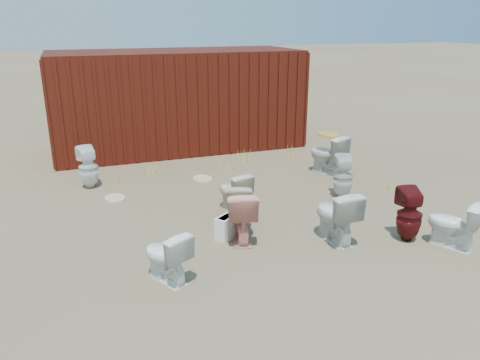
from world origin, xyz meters
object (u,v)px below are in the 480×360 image
object	(u,v)px
toilet_front_pink	(241,215)
toilet_front_e	(453,224)
toilet_front_maroon	(409,215)
toilet_back_beige_right	(240,204)
toilet_back_a	(88,167)
toilet_back_e	(343,177)
toilet_front_a	(166,256)
toilet_back_yellowlid	(327,154)
toilet_front_c	(336,215)
toilet_back_beige_left	(234,192)
loose_tank	(229,226)
shipping_container	(177,100)

from	to	relation	value
toilet_front_pink	toilet_front_e	distance (m)	3.01
toilet_front_maroon	toilet_back_beige_right	xyz separation A→B (m)	(-2.13, 1.37, -0.05)
toilet_back_a	toilet_back_e	xyz separation A→B (m)	(4.33, -2.15, -0.01)
toilet_front_a	toilet_back_a	size ratio (longest dim) A/B	0.84
toilet_back_yellowlid	toilet_front_c	bearing A→B (deg)	39.88
toilet_back_yellowlid	toilet_back_beige_left	bearing A→B (deg)	4.47
toilet_front_pink	toilet_back_a	distance (m)	3.72
loose_tank	toilet_front_e	bearing A→B (deg)	-60.85
toilet_front_e	shipping_container	bearing A→B (deg)	-101.25
toilet_back_beige_left	toilet_back_e	world-z (taller)	toilet_back_e
toilet_front_pink	shipping_container	bearing A→B (deg)	-78.34
toilet_front_a	loose_tank	size ratio (longest dim) A/B	1.37
toilet_front_e	toilet_back_a	distance (m)	6.46
toilet_front_pink	toilet_back_yellowlid	distance (m)	3.64
toilet_front_maroon	toilet_front_a	bearing A→B (deg)	11.06
toilet_front_e	toilet_back_e	xyz separation A→B (m)	(-0.39, 2.27, 0.05)
toilet_back_a	toilet_back_e	world-z (taller)	toilet_back_a
toilet_front_maroon	toilet_back_e	distance (m)	1.87
toilet_back_beige_right	toilet_back_e	world-z (taller)	toilet_back_e
toilet_front_e	loose_tank	xyz separation A→B (m)	(-2.87, 1.41, -0.18)
toilet_front_c	toilet_back_beige_left	bearing A→B (deg)	-59.04
toilet_front_maroon	toilet_back_beige_left	xyz separation A→B (m)	(-2.04, 1.93, -0.06)
toilet_front_a	toilet_back_yellowlid	distance (m)	5.13
toilet_back_beige_right	loose_tank	distance (m)	0.50
shipping_container	toilet_front_pink	xyz separation A→B (m)	(-0.36, -5.66, -0.80)
toilet_back_beige_left	toilet_back_yellowlid	world-z (taller)	toilet_back_yellowlid
toilet_back_yellowlid	loose_tank	distance (m)	3.66
toilet_front_a	loose_tank	world-z (taller)	toilet_front_a
toilet_front_e	loose_tank	distance (m)	3.20
toilet_front_pink	toilet_back_e	xyz separation A→B (m)	(2.34, 1.00, 0.00)
toilet_back_beige_right	toilet_back_yellowlid	xyz separation A→B (m)	(2.62, 1.83, 0.07)
toilet_front_pink	toilet_back_yellowlid	bearing A→B (deg)	-124.62
toilet_back_beige_right	toilet_back_a	bearing A→B (deg)	-28.11
toilet_front_maroon	toilet_front_c	bearing A→B (deg)	-6.32
toilet_back_e	shipping_container	bearing A→B (deg)	-44.28
shipping_container	toilet_back_beige_left	bearing A→B (deg)	-91.35
toilet_front_maroon	toilet_back_beige_left	world-z (taller)	toilet_front_maroon
shipping_container	toilet_front_maroon	distance (m)	6.85
shipping_container	loose_tank	size ratio (longest dim) A/B	12.00
toilet_front_c	toilet_front_a	bearing A→B (deg)	4.22
toilet_front_a	toilet_front_e	distance (m)	4.04
toilet_front_c	toilet_back_a	size ratio (longest dim) A/B	0.99
toilet_front_e	toilet_back_yellowlid	distance (m)	3.60
toilet_back_a	toilet_back_beige_left	world-z (taller)	toilet_back_a
toilet_front_pink	toilet_front_e	size ratio (longest dim) A/B	1.12
toilet_front_maroon	toilet_front_e	bearing A→B (deg)	150.29
toilet_front_e	toilet_back_e	bearing A→B (deg)	-110.31
shipping_container	toilet_back_beige_left	world-z (taller)	shipping_container
toilet_front_e	toilet_back_beige_right	distance (m)	3.12
toilet_front_a	toilet_back_beige_right	bearing A→B (deg)	-165.77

